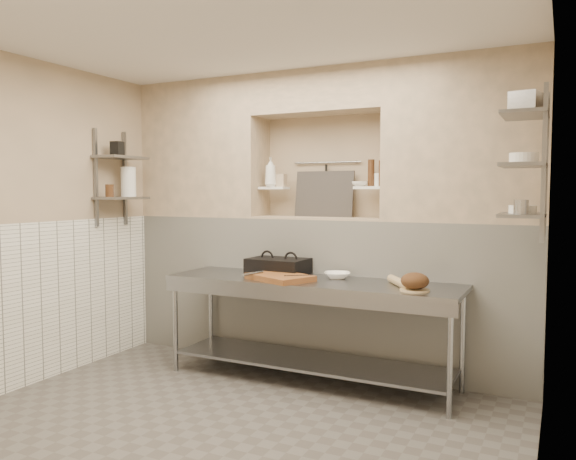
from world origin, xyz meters
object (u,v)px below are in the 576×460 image
Objects in this scene: prep_table at (310,309)px; jug_left at (128,182)px; rolling_pin at (400,282)px; bottle_soap at (271,172)px; bowl_alcove at (360,184)px; panini_press at (279,266)px; bread_loaf at (415,281)px; mixing_bowl at (337,275)px; cutting_board at (280,277)px.

jug_left is (-1.99, -0.03, 1.12)m from prep_table.
rolling_pin is at bearing 1.26° from prep_table.
prep_table is 8.91× the size of bottle_soap.
bowl_alcove is at bearing 14.54° from jug_left.
rolling_pin is 3.02× the size of bowl_alcove.
prep_table is at bearing 0.91° from jug_left.
panini_press is at bearing 8.67° from jug_left.
prep_table is 4.73× the size of panini_press.
bowl_alcove reaches higher than prep_table.
jug_left is (-2.93, 0.10, 0.78)m from bread_loaf.
bottle_soap is at bearing 160.72° from rolling_pin.
mixing_bowl is 0.63m from rolling_pin.
panini_press is 2.40× the size of mixing_bowl.
bread_loaf is at bearing -1.93° from jug_left.
bread_loaf reaches higher than rolling_pin.
mixing_bowl reaches higher than cutting_board.
bowl_alcove reaches higher than mixing_bowl.
jug_left is (-2.17, -0.22, 0.83)m from mixing_bowl.
mixing_bowl is 2.33m from jug_left.
bottle_soap is at bearing 157.84° from bread_loaf.
cutting_board is 1.80× the size of jug_left.
jug_left is at bearing -157.34° from bottle_soap.
bottle_soap is at bearing 22.66° from jug_left.
cutting_board is 2.33× the size of mixing_bowl.
jug_left reaches higher than bread_loaf.
bowl_alcove is at bearing 53.61° from cutting_board.
panini_press reaches higher than bread_loaf.
bread_loaf is 1.50× the size of bowl_alcove.
bottle_soap reaches higher than panini_press.
bottle_soap is (-0.66, 0.52, 1.22)m from prep_table.
jug_left is (-2.77, -0.05, 0.83)m from rolling_pin.
prep_table is at bearing -134.11° from mixing_bowl.
cutting_board is 1.84× the size of bottle_soap.
bottle_soap is at bearing 141.70° from prep_table.
panini_press is 1.03× the size of cutting_board.
bottle_soap is at bearing 131.10° from panini_press.
bowl_alcove is at bearing 134.76° from rolling_pin.
jug_left is at bearing 178.07° from bread_loaf.
rolling_pin is (1.02, 0.13, 0.01)m from cutting_board.
panini_press is 1.07m from bowl_alcove.
mixing_bowl is 0.79× the size of bottle_soap.
rolling_pin is at bearing 1.01° from jug_left.
panini_press is at bearing 177.71° from mixing_bowl.
cutting_board is at bearing -144.22° from mixing_bowl.
jug_left reaches higher than cutting_board.
prep_table is 4.86× the size of cutting_board.
cutting_board is 0.51m from mixing_bowl.
bottle_soap reaches higher than bowl_alcove.
panini_press reaches higher than prep_table.
mixing_bowl is 1.30m from bottle_soap.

